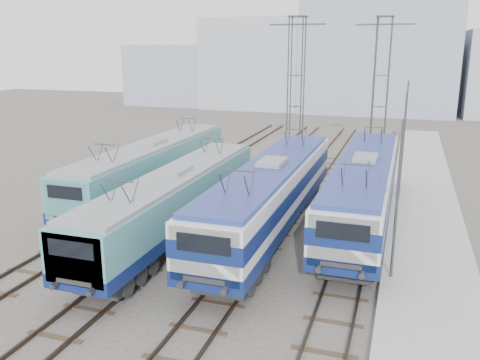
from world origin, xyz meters
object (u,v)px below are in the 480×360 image
at_px(locomotive_far_right, 363,186).
at_px(mast_rear, 405,123).
at_px(locomotive_center_left, 174,200).
at_px(mast_front, 397,204).
at_px(locomotive_far_left, 151,166).
at_px(mast_mid, 402,149).
at_px(locomotive_center_right, 271,191).
at_px(catenary_tower_west, 296,86).
at_px(catenary_tower_east, 381,86).

relative_size(locomotive_far_right, mast_rear, 2.66).
distance_m(locomotive_center_left, mast_front, 11.07).
bearing_deg(mast_rear, locomotive_far_left, -133.42).
height_order(locomotive_center_left, mast_mid, mast_mid).
bearing_deg(locomotive_center_right, mast_mid, 51.82).
distance_m(catenary_tower_west, catenary_tower_east, 6.80).
relative_size(catenary_tower_west, mast_rear, 1.71).
bearing_deg(mast_rear, locomotive_center_right, -107.55).
xyz_separation_m(locomotive_far_left, mast_mid, (15.35, 4.22, 1.25)).
distance_m(locomotive_far_left, catenary_tower_west, 14.64).
bearing_deg(catenary_tower_east, mast_mid, -78.14).
xyz_separation_m(locomotive_far_left, locomotive_center_right, (9.00, -3.86, 0.15)).
height_order(locomotive_far_right, catenary_tower_east, catenary_tower_east).
xyz_separation_m(locomotive_center_left, locomotive_far_right, (9.00, 4.98, 0.21)).
distance_m(locomotive_center_left, locomotive_center_right, 5.02).
height_order(catenary_tower_west, mast_rear, catenary_tower_west).
height_order(locomotive_center_right, catenary_tower_east, catenary_tower_east).
bearing_deg(locomotive_far_right, locomotive_center_right, -148.30).
bearing_deg(locomotive_center_left, locomotive_far_right, 28.96).
xyz_separation_m(catenary_tower_east, mast_front, (2.10, -22.00, -3.14)).
relative_size(locomotive_far_left, catenary_tower_east, 1.50).
distance_m(catenary_tower_west, mast_rear, 9.99).
height_order(mast_front, mast_mid, same).
height_order(locomotive_center_left, locomotive_far_right, locomotive_far_right).
bearing_deg(catenary_tower_east, mast_rear, 43.60).
xyz_separation_m(locomotive_far_left, locomotive_far_right, (13.50, -1.08, 0.12)).
xyz_separation_m(locomotive_far_right, mast_rear, (1.85, 17.30, 1.13)).
bearing_deg(catenary_tower_west, mast_mid, -42.93).
distance_m(locomotive_far_left, locomotive_center_left, 7.55).
distance_m(locomotive_far_right, mast_front, 7.04).
height_order(locomotive_center_left, mast_front, mast_front).
relative_size(locomotive_far_right, mast_mid, 2.66).
bearing_deg(catenary_tower_west, mast_rear, 24.94).
xyz_separation_m(catenary_tower_west, mast_rear, (8.60, 4.00, -3.14)).
bearing_deg(locomotive_center_left, mast_front, -9.02).
height_order(locomotive_far_right, catenary_tower_west, catenary_tower_west).
relative_size(catenary_tower_west, mast_mid, 1.71).
height_order(locomotive_center_right, mast_front, mast_front).
relative_size(locomotive_center_left, mast_rear, 2.47).
bearing_deg(locomotive_center_right, catenary_tower_west, 97.97).
bearing_deg(mast_front, catenary_tower_east, 95.45).
distance_m(locomotive_center_left, catenary_tower_west, 18.95).
bearing_deg(locomotive_far_left, catenary_tower_west, 61.09).
bearing_deg(mast_rear, catenary_tower_west, -155.06).
bearing_deg(locomotive_far_right, mast_rear, 83.90).
bearing_deg(mast_mid, mast_front, -90.00).
bearing_deg(mast_front, locomotive_far_right, 105.43).
bearing_deg(catenary_tower_east, catenary_tower_west, -162.90).
height_order(locomotive_far_left, catenary_tower_east, catenary_tower_east).
relative_size(locomotive_far_left, locomotive_center_left, 1.04).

